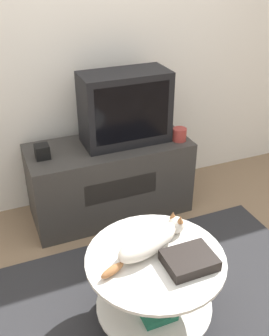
% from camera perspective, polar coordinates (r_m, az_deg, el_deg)
% --- Properties ---
extents(ground_plane, '(12.00, 12.00, 0.00)m').
position_cam_1_polar(ground_plane, '(2.36, 4.93, -20.58)').
color(ground_plane, '#7F664C').
extents(wall_back, '(8.00, 0.05, 2.60)m').
position_cam_1_polar(wall_back, '(2.87, -7.32, 19.23)').
color(wall_back, silver).
rests_on(wall_back, ground_plane).
extents(rug, '(2.00, 1.44, 0.02)m').
position_cam_1_polar(rug, '(2.36, 4.94, -20.43)').
color(rug, '#28282B').
rests_on(rug, ground_plane).
extents(tv_stand, '(1.17, 0.50, 0.57)m').
position_cam_1_polar(tv_stand, '(2.94, -3.61, -1.58)').
color(tv_stand, '#33302D').
rests_on(tv_stand, ground_plane).
extents(tv, '(0.61, 0.29, 0.51)m').
position_cam_1_polar(tv, '(2.75, -1.38, 8.71)').
color(tv, black).
rests_on(tv, tv_stand).
extents(speaker, '(0.09, 0.09, 0.09)m').
position_cam_1_polar(speaker, '(2.67, -13.25, 2.33)').
color(speaker, black).
rests_on(speaker, tv_stand).
extents(mug, '(0.10, 0.10, 0.09)m').
position_cam_1_polar(mug, '(2.86, 6.55, 4.86)').
color(mug, '#99332D').
rests_on(mug, tv_stand).
extents(coffee_table, '(0.70, 0.70, 0.45)m').
position_cam_1_polar(coffee_table, '(2.11, 2.95, -16.14)').
color(coffee_table, '#B2B2B7').
rests_on(coffee_table, rug).
extents(dvd_box, '(0.24, 0.19, 0.06)m').
position_cam_1_polar(dvd_box, '(1.95, 7.97, -13.11)').
color(dvd_box, black).
rests_on(dvd_box, coffee_table).
extents(cat, '(0.54, 0.28, 0.12)m').
position_cam_1_polar(cat, '(2.00, 2.31, -10.45)').
color(cat, silver).
rests_on(cat, coffee_table).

